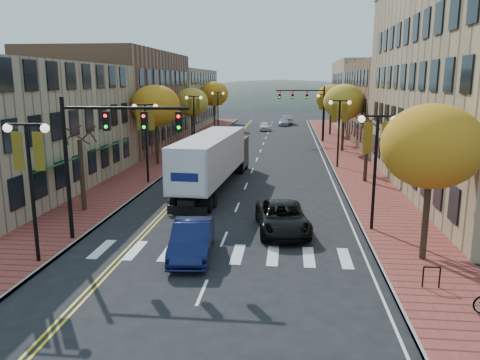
# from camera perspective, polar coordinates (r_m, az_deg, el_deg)

# --- Properties ---
(ground) EXTENTS (200.00, 200.00, 0.00)m
(ground) POSITION_cam_1_polar(r_m,az_deg,el_deg) (19.77, -3.57, -11.02)
(ground) COLOR black
(ground) RESTS_ON ground
(sidewalk_left) EXTENTS (4.00, 85.00, 0.15)m
(sidewalk_left) POSITION_cam_1_polar(r_m,az_deg,el_deg) (52.42, -7.47, 3.55)
(sidewalk_left) COLOR brown
(sidewalk_left) RESTS_ON ground
(sidewalk_right) EXTENTS (4.00, 85.00, 0.15)m
(sidewalk_right) POSITION_cam_1_polar(r_m,az_deg,el_deg) (51.35, 12.50, 3.19)
(sidewalk_right) COLOR brown
(sidewalk_right) RESTS_ON ground
(building_left_near) EXTENTS (12.00, 22.00, 9.00)m
(building_left_near) POSITION_cam_1_polar(r_m,az_deg,el_deg) (37.02, -27.09, 5.72)
(building_left_near) COLOR #9E8966
(building_left_near) RESTS_ON ground
(building_left_mid) EXTENTS (12.00, 24.00, 11.00)m
(building_left_mid) POSITION_cam_1_polar(r_m,az_deg,el_deg) (57.59, -14.68, 9.45)
(building_left_mid) COLOR brown
(building_left_mid) RESTS_ON ground
(building_left_far) EXTENTS (12.00, 26.00, 9.50)m
(building_left_far) POSITION_cam_1_polar(r_m,az_deg,el_deg) (81.50, -8.46, 9.83)
(building_left_far) COLOR #9E8966
(building_left_far) RESTS_ON ground
(building_right_mid) EXTENTS (15.00, 24.00, 10.00)m
(building_right_mid) POSITION_cam_1_polar(r_m,az_deg,el_deg) (61.94, 20.59, 8.77)
(building_right_mid) COLOR brown
(building_right_mid) RESTS_ON ground
(building_right_far) EXTENTS (15.00, 20.00, 11.00)m
(building_right_far) POSITION_cam_1_polar(r_m,az_deg,el_deg) (83.40, 16.85, 10.02)
(building_right_far) COLOR #9E8966
(building_right_far) RESTS_ON ground
(tree_left_a) EXTENTS (0.28, 0.28, 4.20)m
(tree_left_a) POSITION_cam_1_polar(r_m,az_deg,el_deg) (29.13, -18.69, 0.55)
(tree_left_a) COLOR #382619
(tree_left_a) RESTS_ON sidewalk_left
(tree_left_b) EXTENTS (4.48, 4.48, 7.21)m
(tree_left_b) POSITION_cam_1_polar(r_m,az_deg,el_deg) (43.70, -10.25, 8.86)
(tree_left_b) COLOR #382619
(tree_left_b) RESTS_ON sidewalk_left
(tree_left_c) EXTENTS (4.16, 4.16, 6.69)m
(tree_left_c) POSITION_cam_1_polar(r_m,az_deg,el_deg) (59.24, -5.92, 9.40)
(tree_left_c) COLOR #382619
(tree_left_c) RESTS_ON sidewalk_left
(tree_left_d) EXTENTS (4.61, 4.61, 7.42)m
(tree_left_d) POSITION_cam_1_polar(r_m,az_deg,el_deg) (76.92, -3.16, 10.45)
(tree_left_d) COLOR #382619
(tree_left_d) RESTS_ON sidewalk_left
(tree_right_a) EXTENTS (4.16, 4.16, 6.69)m
(tree_right_a) POSITION_cam_1_polar(r_m,az_deg,el_deg) (20.97, 22.34, 3.79)
(tree_right_a) COLOR #382619
(tree_right_a) RESTS_ON sidewalk_right
(tree_right_b) EXTENTS (0.28, 0.28, 4.20)m
(tree_right_b) POSITION_cam_1_polar(r_m,az_deg,el_deg) (36.83, 15.14, 3.07)
(tree_right_b) COLOR #382619
(tree_right_b) RESTS_ON sidewalk_right
(tree_right_c) EXTENTS (4.48, 4.48, 7.21)m
(tree_right_c) POSITION_cam_1_polar(r_m,az_deg,el_deg) (52.32, 12.59, 9.26)
(tree_right_c) COLOR #382619
(tree_right_c) RESTS_ON sidewalk_right
(tree_right_d) EXTENTS (4.35, 4.35, 7.00)m
(tree_right_d) POSITION_cam_1_polar(r_m,az_deg,el_deg) (68.23, 11.07, 9.79)
(tree_right_d) COLOR #382619
(tree_right_d) RESTS_ON sidewalk_right
(lamp_left_a) EXTENTS (1.96, 0.36, 6.05)m
(lamp_left_a) POSITION_cam_1_polar(r_m,az_deg,el_deg) (21.10, -24.26, 1.58)
(lamp_left_a) COLOR black
(lamp_left_a) RESTS_ON ground
(lamp_left_b) EXTENTS (1.96, 0.36, 6.05)m
(lamp_left_b) POSITION_cam_1_polar(r_m,az_deg,el_deg) (35.71, -11.40, 6.29)
(lamp_left_b) COLOR black
(lamp_left_b) RESTS_ON ground
(lamp_left_c) EXTENTS (1.96, 0.36, 6.05)m
(lamp_left_c) POSITION_cam_1_polar(r_m,az_deg,el_deg) (53.11, -5.63, 8.28)
(lamp_left_c) COLOR black
(lamp_left_c) RESTS_ON ground
(lamp_left_d) EXTENTS (1.96, 0.36, 6.05)m
(lamp_left_d) POSITION_cam_1_polar(r_m,az_deg,el_deg) (70.81, -2.71, 9.26)
(lamp_left_d) COLOR black
(lamp_left_d) RESTS_ON ground
(lamp_right_a) EXTENTS (1.96, 0.36, 6.05)m
(lamp_right_a) POSITION_cam_1_polar(r_m,az_deg,el_deg) (24.58, 16.26, 3.51)
(lamp_right_a) COLOR black
(lamp_right_a) RESTS_ON ground
(lamp_right_b) EXTENTS (1.96, 0.36, 6.05)m
(lamp_right_b) POSITION_cam_1_polar(r_m,az_deg,el_deg) (42.30, 12.00, 7.13)
(lamp_right_b) COLOR black
(lamp_right_b) RESTS_ON ground
(lamp_right_c) EXTENTS (1.96, 0.36, 6.05)m
(lamp_right_c) POSITION_cam_1_polar(r_m,az_deg,el_deg) (60.19, 10.25, 8.59)
(lamp_right_c) COLOR black
(lamp_right_c) RESTS_ON ground
(traffic_mast_near) EXTENTS (6.10, 0.35, 7.00)m
(traffic_mast_near) POSITION_cam_1_polar(r_m,az_deg,el_deg) (22.78, -16.22, 4.47)
(traffic_mast_near) COLOR black
(traffic_mast_near) RESTS_ON ground
(traffic_mast_far) EXTENTS (6.10, 0.34, 7.00)m
(traffic_mast_far) POSITION_cam_1_polar(r_m,az_deg,el_deg) (60.04, 8.32, 9.25)
(traffic_mast_far) COLOR black
(traffic_mast_far) RESTS_ON ground
(semi_truck) EXTENTS (3.57, 16.14, 4.00)m
(semi_truck) POSITION_cam_1_polar(r_m,az_deg,el_deg) (33.94, -3.08, 2.89)
(semi_truck) COLOR black
(semi_truck) RESTS_ON ground
(navy_sedan) EXTENTS (2.12, 4.96, 1.59)m
(navy_sedan) POSITION_cam_1_polar(r_m,az_deg,el_deg) (21.11, -5.84, -7.21)
(navy_sedan) COLOR #0E1338
(navy_sedan) RESTS_ON ground
(black_suv) EXTENTS (3.22, 5.73, 1.51)m
(black_suv) POSITION_cam_1_polar(r_m,az_deg,el_deg) (24.44, 5.17, -4.60)
(black_suv) COLOR black
(black_suv) RESTS_ON ground
(car_far_white) EXTENTS (1.77, 4.05, 1.36)m
(car_far_white) POSITION_cam_1_polar(r_m,az_deg,el_deg) (74.04, 3.03, 6.58)
(car_far_white) COLOR white
(car_far_white) RESTS_ON ground
(car_far_silver) EXTENTS (2.05, 4.59, 1.31)m
(car_far_silver) POSITION_cam_1_polar(r_m,az_deg,el_deg) (82.39, 5.38, 7.08)
(car_far_silver) COLOR #9F9FA6
(car_far_silver) RESTS_ON ground
(car_far_oncoming) EXTENTS (1.97, 4.94, 1.60)m
(car_far_oncoming) POSITION_cam_1_polar(r_m,az_deg,el_deg) (84.90, 5.81, 7.31)
(car_far_oncoming) COLOR #929198
(car_far_oncoming) RESTS_ON ground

